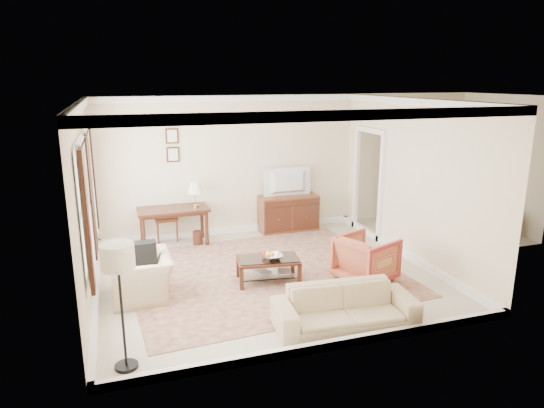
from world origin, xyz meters
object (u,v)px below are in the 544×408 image
tv (289,173)px  sofa (345,301)px  writing_desk (173,214)px  striped_armchair (366,256)px  club_armchair (141,269)px  sideboard (288,213)px  coffee_table (268,264)px

tv → sofa: bearing=80.0°
writing_desk → striped_armchair: bearing=-45.5°
club_armchair → sofa: 3.08m
striped_armchair → sofa: 1.62m
tv → writing_desk: bearing=3.5°
tv → sofa: size_ratio=0.53×
sideboard → club_armchair: (-3.24, -2.44, 0.05)m
coffee_table → sofa: sofa is taller
coffee_table → club_armchair: club_armchair is taller
sideboard → coffee_table: 2.81m
sofa → tv: bearing=85.0°
coffee_table → club_armchair: 1.99m
sideboard → tv: size_ratio=1.28×
sideboard → coffee_table: size_ratio=1.20×
writing_desk → striped_armchair: (2.74, -2.79, -0.22)m
sideboard → sofa: 4.29m
tv → club_armchair: 4.13m
writing_desk → tv: tv is taller
writing_desk → club_armchair: club_armchair is taller
writing_desk → coffee_table: writing_desk is taller
sideboard → sofa: size_ratio=0.67×
sideboard → tv: tv is taller
sideboard → club_armchair: size_ratio=1.26×
sofa → striped_armchair: bearing=56.6°
tv → coffee_table: size_ratio=0.94×
writing_desk → coffee_table: 2.65m
tv → club_armchair: tv is taller
coffee_table → club_armchair: (-1.98, 0.07, 0.12)m
sofa → coffee_table: bearing=111.9°
tv → sideboard: bearing=-90.0°
coffee_table → sofa: bearing=-73.1°
coffee_table → striped_armchair: (1.53, -0.45, 0.10)m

